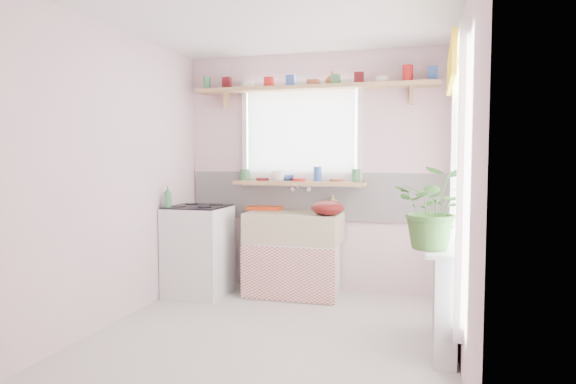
# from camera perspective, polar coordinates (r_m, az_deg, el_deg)

# --- Properties ---
(room) EXTENTS (3.20, 3.20, 3.20)m
(room) POSITION_cam_1_polar(r_m,az_deg,el_deg) (4.59, 9.09, 3.33)
(room) COLOR beige
(room) RESTS_ON ground
(sink_unit) EXTENTS (0.95, 0.65, 1.11)m
(sink_unit) POSITION_cam_1_polar(r_m,az_deg,el_deg) (5.27, 0.68, -6.82)
(sink_unit) COLOR white
(sink_unit) RESTS_ON ground
(cooker) EXTENTS (0.58, 0.58, 0.93)m
(cooker) POSITION_cam_1_polar(r_m,az_deg,el_deg) (5.37, -9.92, -6.37)
(cooker) COLOR white
(cooker) RESTS_ON ground
(radiator_ledge) EXTENTS (0.22, 0.95, 0.78)m
(radiator_ledge) POSITION_cam_1_polar(r_m,az_deg,el_deg) (4.04, 17.00, -10.86)
(radiator_ledge) COLOR white
(radiator_ledge) RESTS_ON ground
(windowsill) EXTENTS (1.40, 0.22, 0.04)m
(windowsill) POSITION_cam_1_polar(r_m,az_deg,el_deg) (5.36, 1.21, 1.00)
(windowsill) COLOR tan
(windowsill) RESTS_ON room
(pine_shelf) EXTENTS (2.52, 0.24, 0.04)m
(pine_shelf) POSITION_cam_1_polar(r_m,az_deg,el_deg) (5.36, 2.78, 11.50)
(pine_shelf) COLOR tan
(pine_shelf) RESTS_ON room
(shelf_crockery) EXTENTS (2.47, 0.11, 0.12)m
(shelf_crockery) POSITION_cam_1_polar(r_m,az_deg,el_deg) (5.37, 2.78, 12.30)
(shelf_crockery) COLOR #3F7F4C
(shelf_crockery) RESTS_ON pine_shelf
(sill_crockery) EXTENTS (1.35, 0.11, 0.12)m
(sill_crockery) POSITION_cam_1_polar(r_m,az_deg,el_deg) (5.36, 1.03, 1.80)
(sill_crockery) COLOR #3F7F4C
(sill_crockery) RESTS_ON windowsill
(dish_tray) EXTENTS (0.37, 0.28, 0.04)m
(dish_tray) POSITION_cam_1_polar(r_m,az_deg,el_deg) (5.51, -2.52, -1.76)
(dish_tray) COLOR red
(dish_tray) RESTS_ON sink_unit
(colander) EXTENTS (0.39, 0.39, 0.15)m
(colander) POSITION_cam_1_polar(r_m,az_deg,el_deg) (4.96, 4.41, -1.76)
(colander) COLOR #580F0F
(colander) RESTS_ON sink_unit
(jade_plant) EXTENTS (0.54, 0.47, 0.58)m
(jade_plant) POSITION_cam_1_polar(r_m,az_deg,el_deg) (3.69, 15.91, -1.71)
(jade_plant) COLOR #3D6E2C
(jade_plant) RESTS_ON radiator_ledge
(fruit_bowl) EXTENTS (0.40, 0.40, 0.08)m
(fruit_bowl) POSITION_cam_1_polar(r_m,az_deg,el_deg) (4.34, 15.83, -4.17)
(fruit_bowl) COLOR silver
(fruit_bowl) RESTS_ON radiator_ledge
(herb_pot) EXTENTS (0.11, 0.09, 0.19)m
(herb_pot) POSITION_cam_1_polar(r_m,az_deg,el_deg) (4.12, 15.85, -3.85)
(herb_pot) COLOR #336628
(herb_pot) RESTS_ON radiator_ledge
(soap_bottle_sink) EXTENTS (0.08, 0.09, 0.17)m
(soap_bottle_sink) POSITION_cam_1_polar(r_m,az_deg,el_deg) (5.32, 5.01, -1.23)
(soap_bottle_sink) COLOR #DFEB68
(soap_bottle_sink) RESTS_ON sink_unit
(sill_cup) EXTENTS (0.14, 0.14, 0.10)m
(sill_cup) POSITION_cam_1_polar(r_m,az_deg,el_deg) (5.36, -1.11, 1.77)
(sill_cup) COLOR white
(sill_cup) RESTS_ON windowsill
(sill_bowl) EXTENTS (0.21, 0.21, 0.06)m
(sill_bowl) POSITION_cam_1_polar(r_m,az_deg,el_deg) (5.46, -0.30, 1.60)
(sill_bowl) COLOR #2F4A9B
(sill_bowl) RESTS_ON windowsill
(shelf_vase) EXTENTS (0.15, 0.15, 0.15)m
(shelf_vase) POSITION_cam_1_polar(r_m,az_deg,el_deg) (5.39, 4.91, 12.44)
(shelf_vase) COLOR #AB5034
(shelf_vase) RESTS_ON pine_shelf
(cooker_bottle) EXTENTS (0.11, 0.11, 0.22)m
(cooker_bottle) POSITION_cam_1_polar(r_m,az_deg,el_deg) (5.20, -13.23, -0.49)
(cooker_bottle) COLOR #428453
(cooker_bottle) RESTS_ON cooker
(fruit) EXTENTS (0.20, 0.14, 0.10)m
(fruit) POSITION_cam_1_polar(r_m,az_deg,el_deg) (4.34, 15.93, -3.35)
(fruit) COLOR orange
(fruit) RESTS_ON fruit_bowl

